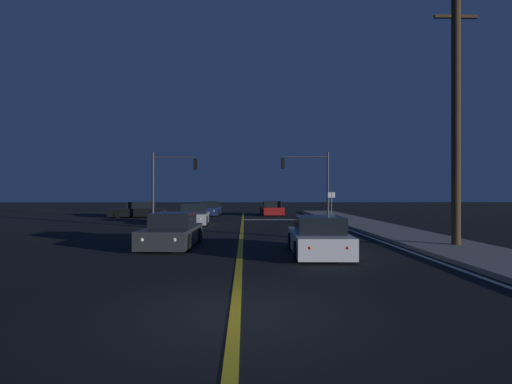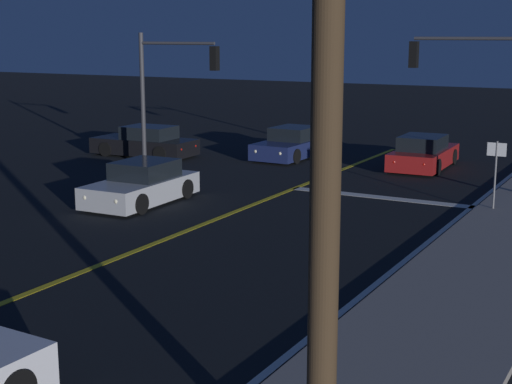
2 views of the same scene
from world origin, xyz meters
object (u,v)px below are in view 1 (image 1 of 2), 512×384
object	(u,v)px
car_lead_oncoming_red	(272,209)
utility_pole_right	(456,110)
car_following_oncoming_silver	(194,216)
traffic_signal_far_left	(170,175)
car_distant_tail_navy	(210,209)
car_parked_curb_white	(318,238)
street_sign_corner	(331,201)
car_mid_block_black	(139,211)
car_side_waiting_charcoal	(172,232)
traffic_signal_near_right	(311,174)

from	to	relation	value
car_lead_oncoming_red	utility_pole_right	bearing A→B (deg)	-78.15
car_following_oncoming_silver	utility_pole_right	xyz separation A→B (m)	(11.58, -11.87, 4.78)
traffic_signal_far_left	car_distant_tail_navy	bearing A→B (deg)	61.54
car_following_oncoming_silver	traffic_signal_far_left	world-z (taller)	traffic_signal_far_left
car_following_oncoming_silver	utility_pole_right	bearing A→B (deg)	132.45
car_parked_curb_white	car_following_oncoming_silver	bearing A→B (deg)	116.36
traffic_signal_far_left	street_sign_corner	world-z (taller)	traffic_signal_far_left
car_distant_tail_navy	car_parked_curb_white	world-z (taller)	same
car_distant_tail_navy	car_mid_block_black	bearing A→B (deg)	25.53
car_following_oncoming_silver	street_sign_corner	size ratio (longest dim) A/B	1.92
car_distant_tail_navy	utility_pole_right	bearing A→B (deg)	118.13
car_distant_tail_navy	car_following_oncoming_silver	size ratio (longest dim) A/B	1.02
car_distant_tail_navy	car_parked_curb_white	distance (m)	24.56
car_side_waiting_charcoal	car_lead_oncoming_red	size ratio (longest dim) A/B	0.97
traffic_signal_near_right	utility_pole_right	size ratio (longest dim) A/B	0.54
car_lead_oncoming_red	traffic_signal_near_right	xyz separation A→B (m)	(3.04, -3.95, 3.15)
car_distant_tail_navy	traffic_signal_near_right	bearing A→B (deg)	158.15
car_side_waiting_charcoal	traffic_signal_far_left	world-z (taller)	traffic_signal_far_left
car_lead_oncoming_red	car_distant_tail_navy	bearing A→B (deg)	179.89
car_side_waiting_charcoal	utility_pole_right	world-z (taller)	utility_pole_right
utility_pole_right	street_sign_corner	distance (m)	16.38
car_parked_curb_white	utility_pole_right	world-z (taller)	utility_pole_right
car_parked_curb_white	traffic_signal_near_right	bearing A→B (deg)	83.63
utility_pole_right	car_parked_curb_white	bearing A→B (deg)	-165.45
car_parked_curb_white	utility_pole_right	distance (m)	7.51
car_parked_curb_white	car_lead_oncoming_red	xyz separation A→B (m)	(-0.01, 24.06, 0.00)
car_following_oncoming_silver	car_lead_oncoming_red	world-z (taller)	same
car_mid_block_black	car_parked_curb_white	bearing A→B (deg)	-153.24
car_mid_block_black	traffic_signal_far_left	world-z (taller)	traffic_signal_far_left
car_parked_curb_white	traffic_signal_near_right	size ratio (longest dim) A/B	0.77
car_parked_curb_white	car_lead_oncoming_red	world-z (taller)	same
car_side_waiting_charcoal	car_parked_curb_white	size ratio (longest dim) A/B	1.03
car_parked_curb_white	street_sign_corner	distance (m)	17.84
traffic_signal_near_right	car_side_waiting_charcoal	bearing A→B (deg)	64.42
car_mid_block_black	car_following_oncoming_silver	world-z (taller)	same
traffic_signal_near_right	car_mid_block_black	bearing A→B (deg)	-4.10
traffic_signal_far_left	car_parked_curb_white	bearing A→B (deg)	-65.25
utility_pole_right	car_mid_block_black	bearing A→B (deg)	131.36
car_mid_block_black	traffic_signal_far_left	size ratio (longest dim) A/B	0.88
car_distant_tail_navy	utility_pole_right	xyz separation A→B (m)	(11.44, -22.40, 4.78)
car_parked_curb_white	traffic_signal_near_right	world-z (taller)	traffic_signal_near_right
car_side_waiting_charcoal	car_following_oncoming_silver	distance (m)	10.98
car_following_oncoming_silver	traffic_signal_near_right	bearing A→B (deg)	-144.86
car_side_waiting_charcoal	car_following_oncoming_silver	world-z (taller)	same
car_lead_oncoming_red	utility_pole_right	distance (m)	23.78
utility_pole_right	street_sign_corner	xyz separation A→B (m)	(-1.40, 15.85, -3.87)
car_side_waiting_charcoal	car_distant_tail_navy	bearing A→B (deg)	-86.89
car_side_waiting_charcoal	street_sign_corner	xyz separation A→B (m)	(9.67, 14.95, 0.91)
car_parked_curb_white	traffic_signal_far_left	world-z (taller)	traffic_signal_far_left
car_lead_oncoming_red	street_sign_corner	distance (m)	8.01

